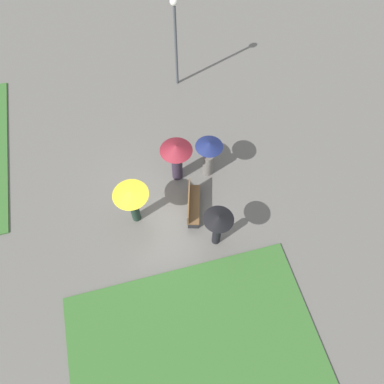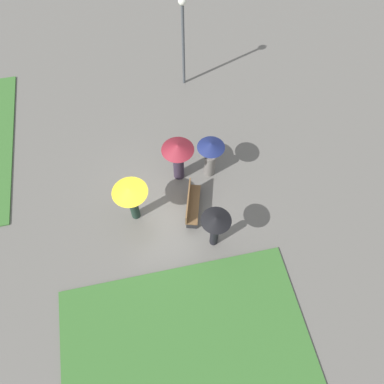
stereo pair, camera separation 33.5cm
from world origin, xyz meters
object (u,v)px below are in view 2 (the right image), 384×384
(crowd_person_maroon, at_px, (178,154))
(crowd_person_navy, at_px, (211,154))
(park_bench, at_px, (191,204))
(crowd_person_yellow, at_px, (131,196))
(lamp_post, at_px, (183,31))
(crowd_person_black, at_px, (216,225))

(crowd_person_maroon, bearing_deg, crowd_person_navy, 120.14)
(crowd_person_maroon, xyz_separation_m, crowd_person_navy, (-0.10, -1.17, -0.18))
(park_bench, distance_m, crowd_person_maroon, 1.82)
(park_bench, bearing_deg, crowd_person_navy, -18.07)
(crowd_person_yellow, xyz_separation_m, crowd_person_navy, (1.27, -3.02, -0.23))
(lamp_post, relative_size, crowd_person_black, 2.22)
(crowd_person_yellow, height_order, crowd_person_navy, crowd_person_yellow)
(lamp_post, height_order, crowd_person_maroon, lamp_post)
(park_bench, bearing_deg, crowd_person_maroon, 22.24)
(lamp_post, bearing_deg, crowd_person_yellow, 154.31)
(crowd_person_black, relative_size, crowd_person_navy, 1.01)
(lamp_post, height_order, crowd_person_yellow, lamp_post)
(crowd_person_yellow, relative_size, crowd_person_navy, 1.02)
(park_bench, relative_size, crowd_person_yellow, 0.90)
(park_bench, distance_m, crowd_person_yellow, 2.22)
(crowd_person_yellow, bearing_deg, lamp_post, -33.03)
(crowd_person_black, distance_m, crowd_person_yellow, 2.96)
(crowd_person_black, height_order, crowd_person_maroon, crowd_person_maroon)
(park_bench, relative_size, crowd_person_navy, 0.92)
(park_bench, distance_m, crowd_person_navy, 1.93)
(park_bench, xyz_separation_m, crowd_person_navy, (1.47, -1.02, 0.71))
(park_bench, relative_size, crowd_person_black, 0.91)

